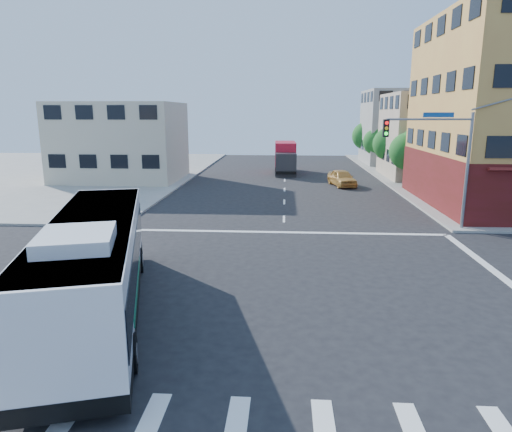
{
  "coord_description": "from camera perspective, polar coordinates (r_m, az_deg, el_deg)",
  "views": [
    {
      "loc": [
        0.03,
        -16.85,
        6.98
      ],
      "look_at": [
        -1.38,
        5.07,
        1.99
      ],
      "focal_mm": 32.0,
      "sensor_mm": 36.0,
      "label": 1
    }
  ],
  "objects": [
    {
      "name": "parked_car",
      "position": [
        45.19,
        10.7,
        4.7
      ],
      "size": [
        2.76,
        4.88,
        1.57
      ],
      "primitive_type": "imported",
      "rotation": [
        0.0,
        0.0,
        0.21
      ],
      "color": "gold",
      "rests_on": "ground"
    },
    {
      "name": "transit_bus",
      "position": [
        16.8,
        -19.43,
        -5.66
      ],
      "size": [
        6.25,
        13.16,
        3.82
      ],
      "rotation": [
        0.0,
        0.0,
        0.28
      ],
      "color": "black",
      "rests_on": "ground"
    },
    {
      "name": "building_east_near",
      "position": [
        53.64,
        22.38,
        9.21
      ],
      "size": [
        12.06,
        10.06,
        9.0
      ],
      "color": "tan",
      "rests_on": "ground"
    },
    {
      "name": "ground",
      "position": [
        18.24,
        3.35,
        -9.71
      ],
      "size": [
        120.0,
        120.0,
        0.0
      ],
      "primitive_type": "plane",
      "color": "black",
      "rests_on": "ground"
    },
    {
      "name": "signal_mast_ne",
      "position": [
        29.0,
        22.07,
        7.93
      ],
      "size": [
        7.91,
        1.13,
        8.07
      ],
      "color": "gray",
      "rests_on": "ground"
    },
    {
      "name": "building_west",
      "position": [
        49.93,
        -16.51,
        8.87
      ],
      "size": [
        12.06,
        10.06,
        8.0
      ],
      "color": "beige",
      "rests_on": "ground"
    },
    {
      "name": "street_tree_d",
      "position": [
        69.86,
        13.65,
        9.91
      ],
      "size": [
        4.0,
        4.0,
        6.03
      ],
      "color": "#3C2516",
      "rests_on": "ground"
    },
    {
      "name": "street_tree_b",
      "position": [
        54.19,
        16.52,
        8.87
      ],
      "size": [
        3.8,
        3.8,
        5.79
      ],
      "color": "#3C2516",
      "rests_on": "ground"
    },
    {
      "name": "box_truck",
      "position": [
        53.96,
        3.69,
        7.2
      ],
      "size": [
        2.54,
        8.01,
        3.58
      ],
      "rotation": [
        0.0,
        0.0,
        0.02
      ],
      "color": "#26272B",
      "rests_on": "ground"
    },
    {
      "name": "street_tree_c",
      "position": [
        62.03,
        14.89,
        9.13
      ],
      "size": [
        3.4,
        3.4,
        5.29
      ],
      "color": "#3C2516",
      "rests_on": "ground"
    },
    {
      "name": "building_east_far",
      "position": [
        67.04,
        18.63,
        10.46
      ],
      "size": [
        12.06,
        10.06,
        10.0
      ],
      "color": "gray",
      "rests_on": "ground"
    },
    {
      "name": "street_tree_a",
      "position": [
        46.45,
        18.65,
        7.95
      ],
      "size": [
        3.6,
        3.6,
        5.53
      ],
      "color": "#3C2516",
      "rests_on": "ground"
    }
  ]
}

